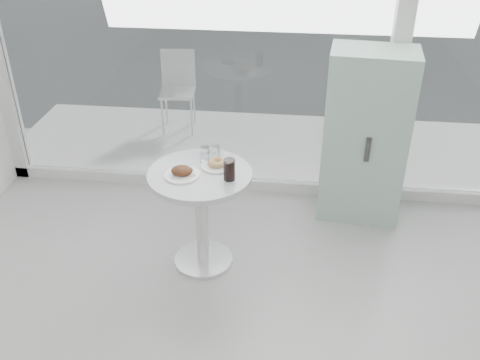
# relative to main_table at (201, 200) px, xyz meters

# --- Properties ---
(room_shell) EXTENTS (6.00, 6.00, 6.00)m
(room_shell) POSITION_rel_main_table_xyz_m (0.50, -2.46, 1.36)
(room_shell) COLOR white
(room_shell) RESTS_ON ground
(main_table) EXTENTS (0.72, 0.72, 0.77)m
(main_table) POSITION_rel_main_table_xyz_m (0.00, 0.00, 0.00)
(main_table) COLOR silver
(main_table) RESTS_ON ground
(patio_deck) EXTENTS (5.60, 1.60, 0.05)m
(patio_deck) POSITION_rel_main_table_xyz_m (0.50, 1.90, -0.53)
(patio_deck) COLOR silver
(patio_deck) RESTS_ON ground
(mint_cabinet) EXTENTS (0.69, 0.49, 1.41)m
(mint_cabinet) POSITION_rel_main_table_xyz_m (1.19, 0.83, 0.16)
(mint_cabinet) COLOR #85AA98
(mint_cabinet) RESTS_ON ground
(patio_chair) EXTENTS (0.40, 0.40, 0.85)m
(patio_chair) POSITION_rel_main_table_xyz_m (-0.66, 2.25, -0.02)
(patio_chair) COLOR silver
(patio_chair) RESTS_ON patio_deck
(plate_fritter) EXTENTS (0.24, 0.24, 0.07)m
(plate_fritter) POSITION_rel_main_table_xyz_m (-0.11, -0.05, 0.25)
(plate_fritter) COLOR white
(plate_fritter) RESTS_ON main_table
(plate_donut) EXTENTS (0.23, 0.23, 0.05)m
(plate_donut) POSITION_rel_main_table_xyz_m (0.10, 0.10, 0.24)
(plate_donut) COLOR white
(plate_donut) RESTS_ON main_table
(water_tumbler_a) EXTENTS (0.07, 0.07, 0.11)m
(water_tumbler_a) POSITION_rel_main_table_xyz_m (0.01, 0.18, 0.27)
(water_tumbler_a) COLOR white
(water_tumbler_a) RESTS_ON main_table
(water_tumbler_b) EXTENTS (0.07, 0.07, 0.11)m
(water_tumbler_b) POSITION_rel_main_table_xyz_m (0.07, 0.21, 0.27)
(water_tumbler_b) COLOR white
(water_tumbler_b) RESTS_ON main_table
(cola_glass) EXTENTS (0.08, 0.08, 0.15)m
(cola_glass) POSITION_rel_main_table_xyz_m (0.21, -0.06, 0.29)
(cola_glass) COLOR white
(cola_glass) RESTS_ON main_table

